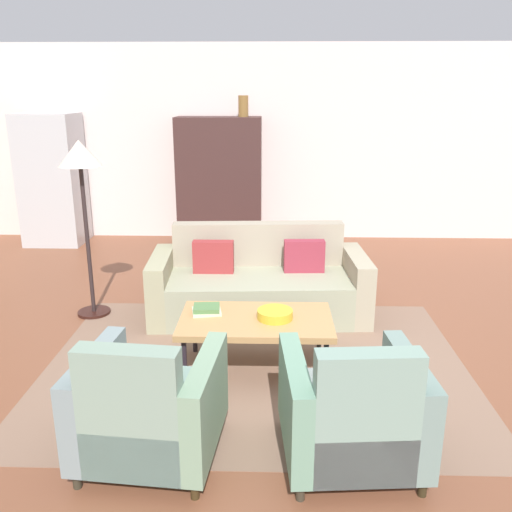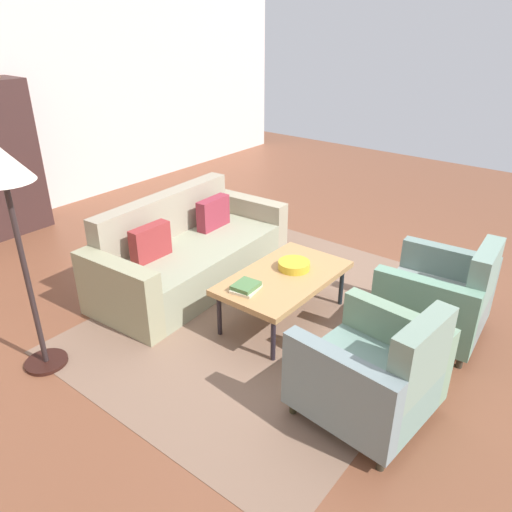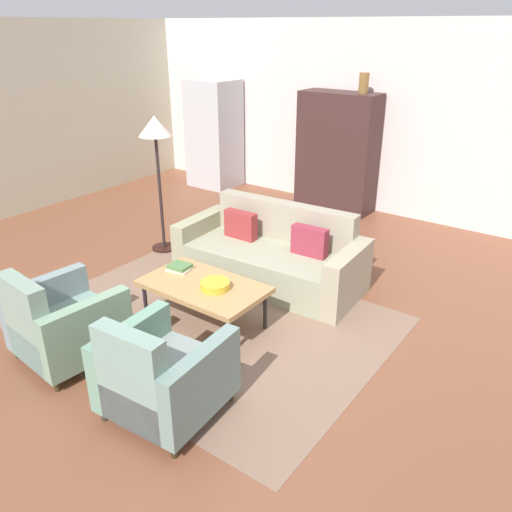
{
  "view_description": "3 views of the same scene",
  "coord_description": "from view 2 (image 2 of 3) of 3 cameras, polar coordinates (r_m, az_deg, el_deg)",
  "views": [
    {
      "loc": [
        -0.19,
        -3.92,
        2.16
      ],
      "look_at": [
        -0.32,
        0.56,
        0.79
      ],
      "focal_mm": 38.2,
      "sensor_mm": 36.0,
      "label": 1
    },
    {
      "loc": [
        -3.4,
        -2.1,
        2.46
      ],
      "look_at": [
        -0.52,
        0.17,
        0.66
      ],
      "focal_mm": 34.82,
      "sensor_mm": 36.0,
      "label": 2
    },
    {
      "loc": [
        2.66,
        -3.18,
        2.71
      ],
      "look_at": [
        -0.07,
        0.55,
        0.61
      ],
      "focal_mm": 35.84,
      "sensor_mm": 36.0,
      "label": 3
    }
  ],
  "objects": [
    {
      "name": "area_rug",
      "position": [
        4.51,
        2.58,
        -6.9
      ],
      "size": [
        3.4,
        2.6,
        0.01
      ],
      "primitive_type": "cube",
      "color": "#80624F",
      "rests_on": "ground"
    },
    {
      "name": "coffee_table",
      "position": [
        4.28,
        3.23,
        -2.64
      ],
      "size": [
        1.2,
        0.7,
        0.44
      ],
      "color": "black",
      "rests_on": "ground"
    },
    {
      "name": "couch",
      "position": [
        5.02,
        -7.94,
        0.25
      ],
      "size": [
        2.15,
        1.02,
        0.86
      ],
      "rotation": [
        0.0,
        0.0,
        3.2
      ],
      "color": "gray",
      "rests_on": "ground"
    },
    {
      "name": "floor_lamp",
      "position": [
        3.66,
        -26.81,
        7.15
      ],
      "size": [
        0.4,
        0.4,
        1.72
      ],
      "color": "black",
      "rests_on": "ground"
    },
    {
      "name": "fruit_bowl",
      "position": [
        4.36,
        4.39,
        -1.06
      ],
      "size": [
        0.28,
        0.28,
        0.07
      ],
      "primitive_type": "cylinder",
      "color": "gold",
      "rests_on": "coffee_table"
    },
    {
      "name": "armchair_right",
      "position": [
        4.37,
        20.6,
        -4.72
      ],
      "size": [
        0.86,
        0.86,
        0.88
      ],
      "rotation": [
        0.0,
        0.0,
        0.08
      ],
      "color": "#2A291D",
      "rests_on": "ground"
    },
    {
      "name": "wall_back",
      "position": [
        7.25,
        -24.2,
        15.58
      ],
      "size": [
        9.65,
        0.12,
        2.8
      ],
      "primitive_type": "cube",
      "color": "silver",
      "rests_on": "ground"
    },
    {
      "name": "armchair_left",
      "position": [
        3.4,
        13.65,
        -13.23
      ],
      "size": [
        0.87,
        0.87,
        0.88
      ],
      "rotation": [
        0.0,
        0.0,
        -0.09
      ],
      "color": "#2E2C1B",
      "rests_on": "ground"
    },
    {
      "name": "book_stack",
      "position": [
        4.02,
        -1.17,
        -3.58
      ],
      "size": [
        0.26,
        0.23,
        0.06
      ],
      "color": "beige",
      "rests_on": "coffee_table"
    },
    {
      "name": "ground_plane",
      "position": [
        4.69,
        5.53,
        -5.61
      ],
      "size": [
        11.58,
        11.58,
        0.0
      ],
      "primitive_type": "plane",
      "color": "brown"
    }
  ]
}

